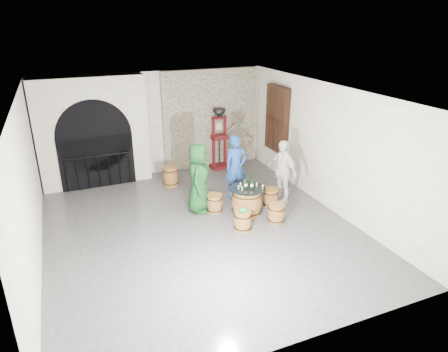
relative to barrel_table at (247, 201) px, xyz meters
name	(u,v)px	position (x,y,z in m)	size (l,w,h in m)	color
ground	(200,228)	(-1.36, -0.24, -0.36)	(8.00, 8.00, 0.00)	#313134
wall_back	(156,124)	(-1.36, 3.76, 1.24)	(8.00, 8.00, 0.00)	beige
wall_front	(293,258)	(-1.36, -4.24, 1.24)	(8.00, 8.00, 0.00)	beige
wall_left	(28,190)	(-4.86, -0.24, 1.24)	(8.00, 8.00, 0.00)	beige
wall_right	(327,147)	(2.14, -0.24, 1.24)	(8.00, 8.00, 0.00)	beige
ceiling	(197,94)	(-1.36, -0.24, 2.84)	(8.00, 8.00, 0.00)	beige
stone_facing_panel	(211,119)	(0.44, 3.70, 1.24)	(3.20, 0.12, 3.18)	#9C957D
arched_opening	(93,133)	(-3.26, 3.49, 1.23)	(3.10, 0.60, 3.19)	beige
shuttered_window	(277,119)	(2.02, 2.16, 1.44)	(0.23, 1.10, 2.00)	black
barrel_table	(247,201)	(0.00, 0.00, 0.00)	(0.93, 0.93, 0.72)	#925E2A
barrel_stool_left	(215,203)	(-0.71, 0.43, -0.12)	(0.43, 0.43, 0.48)	#925E2A
barrel_stool_far	(238,192)	(0.14, 0.82, -0.12)	(0.43, 0.43, 0.48)	#925E2A
barrel_stool_right	(270,197)	(0.80, 0.21, -0.12)	(0.43, 0.43, 0.48)	#925E2A
barrel_stool_near_right	(276,213)	(0.49, -0.67, -0.12)	(0.43, 0.43, 0.48)	#925E2A
barrel_stool_near_left	(243,221)	(-0.44, -0.70, -0.12)	(0.43, 0.43, 0.48)	#925E2A
green_cap	(243,210)	(-0.44, -0.70, 0.16)	(0.23, 0.18, 0.10)	#0C8830
person_green	(199,178)	(-1.06, 0.65, 0.55)	(0.89, 0.58, 1.82)	#0F3816
person_blue	(236,167)	(0.18, 1.08, 0.53)	(0.64, 0.42, 1.77)	navy
person_white	(282,172)	(1.18, 0.30, 0.51)	(1.02, 0.42, 1.74)	silver
wine_bottle_left	(246,184)	(-0.05, -0.02, 0.49)	(0.08, 0.08, 0.32)	black
wine_bottle_center	(252,184)	(0.08, -0.10, 0.49)	(0.08, 0.08, 0.32)	black
wine_bottle_right	(246,180)	(0.04, 0.16, 0.49)	(0.08, 0.08, 0.32)	black
tasting_glass_a	(242,188)	(-0.17, -0.08, 0.41)	(0.05, 0.05, 0.10)	#C27425
tasting_glass_b	(257,185)	(0.26, -0.01, 0.41)	(0.05, 0.05, 0.10)	#C27425
tasting_glass_c	(241,185)	(-0.11, 0.15, 0.41)	(0.05, 0.05, 0.10)	#C27425
tasting_glass_d	(246,181)	(0.13, 0.31, 0.41)	(0.05, 0.05, 0.10)	#C27425
tasting_glass_e	(263,187)	(0.34, -0.19, 0.41)	(0.05, 0.05, 0.10)	#C27425
tasting_glass_f	(239,187)	(-0.22, 0.03, 0.41)	(0.05, 0.05, 0.10)	#C27425
side_barrel	(170,176)	(-1.30, 2.54, -0.06)	(0.46, 0.46, 0.61)	#925E2A
corking_press	(219,134)	(0.60, 3.33, 0.80)	(0.84, 0.50, 1.99)	#4C0C0F
control_box	(219,126)	(0.69, 3.62, 0.99)	(0.18, 0.10, 0.22)	silver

